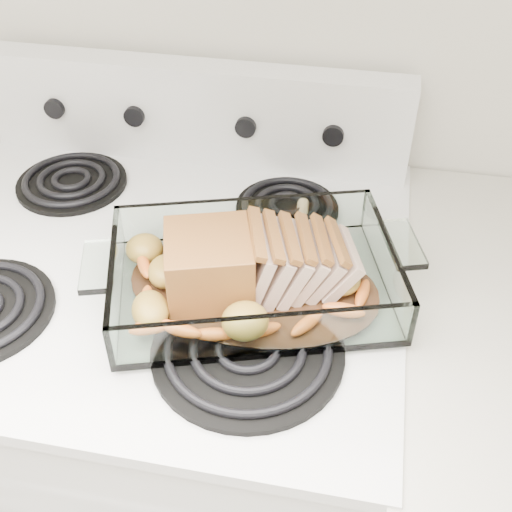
# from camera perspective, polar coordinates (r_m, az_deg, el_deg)

# --- Properties ---
(electric_range) EXTENTS (0.78, 0.70, 1.12)m
(electric_range) POSITION_cam_1_polar(r_m,az_deg,el_deg) (1.33, -7.44, -15.11)
(electric_range) COLOR white
(electric_range) RESTS_ON ground
(baking_dish) EXTENTS (0.38, 0.25, 0.07)m
(baking_dish) POSITION_cam_1_polar(r_m,az_deg,el_deg) (0.89, -0.25, -2.21)
(baking_dish) COLOR silver
(baking_dish) RESTS_ON electric_range
(pork_roast) EXTENTS (0.26, 0.11, 0.09)m
(pork_roast) POSITION_cam_1_polar(r_m,az_deg,el_deg) (0.87, -1.26, -0.52)
(pork_roast) COLOR olive
(pork_roast) RESTS_ON baking_dish
(roast_vegetables) EXTENTS (0.34, 0.19, 0.04)m
(roast_vegetables) POSITION_cam_1_polar(r_m,az_deg,el_deg) (0.91, -0.05, -0.36)
(roast_vegetables) COLOR orange
(roast_vegetables) RESTS_ON baking_dish
(wooden_spoon) EXTENTS (0.08, 0.29, 0.02)m
(wooden_spoon) POSITION_cam_1_polar(r_m,az_deg,el_deg) (0.93, 4.26, -2.00)
(wooden_spoon) COLOR #D3B887
(wooden_spoon) RESTS_ON electric_range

